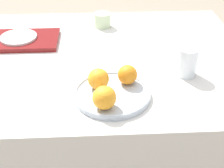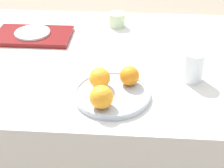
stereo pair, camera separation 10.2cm
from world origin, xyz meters
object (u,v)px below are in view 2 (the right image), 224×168
object	(u,v)px
fruit_platter	(112,94)
orange_2	(130,76)
serving_tray	(33,36)
cup_0	(117,20)
side_plate	(32,33)
orange_0	(101,97)
orange_1	(100,78)
water_glass	(193,66)

from	to	relation	value
fruit_platter	orange_2	distance (m)	0.09
serving_tray	cup_0	xyz separation A→B (m)	(0.37, 0.15, 0.02)
orange_2	side_plate	world-z (taller)	orange_2
orange_0	orange_2	xyz separation A→B (m)	(0.08, 0.13, -0.00)
fruit_platter	side_plate	distance (m)	0.58
orange_1	serving_tray	distance (m)	0.52
fruit_platter	side_plate	size ratio (longest dim) A/B	1.64
serving_tray	orange_0	bearing A→B (deg)	-54.06
fruit_platter	water_glass	size ratio (longest dim) A/B	2.37
orange_0	serving_tray	bearing A→B (deg)	125.94
fruit_platter	side_plate	bearing A→B (deg)	132.61
fruit_platter	orange_0	distance (m)	0.09
orange_0	water_glass	world-z (taller)	water_glass
orange_2	cup_0	world-z (taller)	orange_2
side_plate	fruit_platter	bearing A→B (deg)	-47.39
orange_2	side_plate	size ratio (longest dim) A/B	0.43
orange_2	cup_0	xyz separation A→B (m)	(-0.07, 0.52, -0.02)
orange_0	orange_2	bearing A→B (deg)	57.84
orange_2	orange_0	bearing A→B (deg)	-122.16
orange_1	cup_0	xyz separation A→B (m)	(0.03, 0.54, -0.02)
orange_1	orange_2	distance (m)	0.10
fruit_platter	cup_0	size ratio (longest dim) A/B	3.23
fruit_platter	serving_tray	xyz separation A→B (m)	(-0.39, 0.42, -0.00)
cup_0	side_plate	bearing A→B (deg)	-157.61
water_glass	side_plate	bearing A→B (deg)	155.84
fruit_platter	water_glass	distance (m)	0.31
orange_0	orange_2	size ratio (longest dim) A/B	1.10
water_glass	fruit_platter	bearing A→B (deg)	-156.13
fruit_platter	orange_2	size ratio (longest dim) A/B	3.83
orange_0	serving_tray	world-z (taller)	orange_0
orange_1	orange_2	world-z (taller)	orange_1
orange_0	side_plate	size ratio (longest dim) A/B	0.47
orange_2	cup_0	bearing A→B (deg)	97.93
orange_0	water_glass	size ratio (longest dim) A/B	0.68
orange_1	serving_tray	world-z (taller)	orange_1
fruit_platter	cup_0	bearing A→B (deg)	91.62
cup_0	orange_0	bearing A→B (deg)	-90.97
fruit_platter	orange_1	bearing A→B (deg)	143.75
water_glass	orange_2	bearing A→B (deg)	-163.32
orange_2	water_glass	size ratio (longest dim) A/B	0.62
orange_0	water_glass	distance (m)	0.37
side_plate	orange_0	bearing A→B (deg)	-54.06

